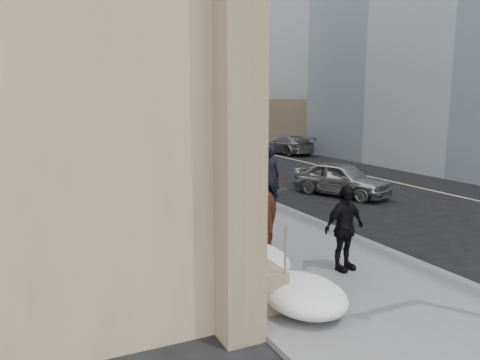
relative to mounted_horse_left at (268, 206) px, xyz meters
name	(u,v)px	position (x,y,z in m)	size (l,w,h in m)	color
ground	(307,270)	(0.28, -1.51, -1.29)	(140.00, 140.00, 0.00)	black
sidewalk	(180,193)	(0.28, 8.49, -1.23)	(5.00, 80.00, 0.12)	#57575A
curb	(235,188)	(2.90, 8.49, -1.23)	(0.24, 80.00, 0.12)	slate
lane_line	(372,177)	(10.78, 8.49, -1.28)	(0.15, 70.00, 0.01)	#BFB78C
limestone_building	(28,9)	(-4.98, 18.45, 7.62)	(6.10, 44.00, 18.00)	#847056
far_podium	(444,136)	(15.78, 8.49, 0.71)	(2.00, 80.00, 4.00)	#6F6248
bg_building_mid	(95,25)	(4.28, 58.49, 12.71)	(30.00, 12.00, 28.00)	slate
bg_building_far	(17,59)	(-5.72, 70.49, 8.71)	(24.00, 12.00, 20.00)	gray
streetlight_mid	(206,89)	(3.02, 12.49, 3.29)	(1.71, 0.24, 8.00)	#2D2D30
streetlight_far	(127,93)	(3.02, 32.49, 3.29)	(1.71, 0.24, 8.00)	#2D2D30
traffic_signal	(154,100)	(2.35, 20.49, 2.72)	(4.10, 0.22, 6.00)	#2D2D30
snow_bank	(160,194)	(-1.14, 6.60, -0.82)	(1.70, 18.10, 0.76)	silver
mounted_horse_left	(268,206)	(0.00, 0.00, 0.00)	(1.90, 2.88, 2.78)	#432014
mounted_horse_right	(232,190)	(0.29, 2.96, -0.11)	(1.85, 1.98, 2.58)	#3E1E11
pedestrian	(344,228)	(0.87, -2.11, -0.16)	(1.18, 0.49, 2.01)	black
car_silver	(341,179)	(6.40, 5.32, -0.57)	(1.69, 4.20, 1.43)	#969A9D
car_grey	(288,145)	(12.10, 19.36, -0.60)	(1.93, 4.76, 1.38)	slate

